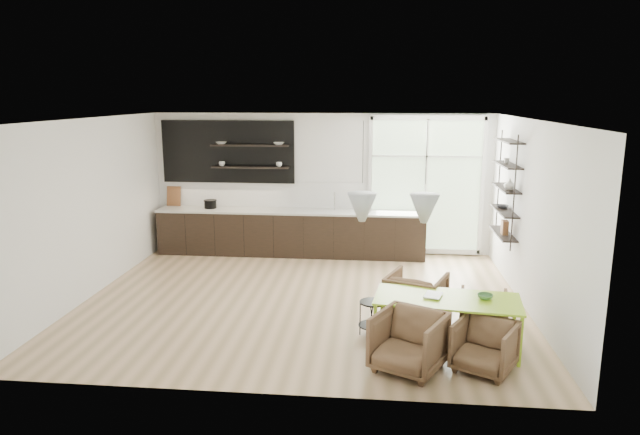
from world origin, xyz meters
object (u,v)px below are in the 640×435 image
at_px(armchair_back_left, 416,297).
at_px(armchair_back_right, 483,312).
at_px(armchair_front_right, 484,346).
at_px(wire_stool, 372,313).
at_px(armchair_front_left, 409,342).
at_px(dining_table, 447,301).

distance_m(armchair_back_left, armchair_back_right, 0.96).
distance_m(armchair_back_right, armchair_front_right, 1.19).
height_order(armchair_front_right, wire_stool, armchair_front_right).
bearing_deg(armchair_back_right, armchair_front_left, 58.14).
relative_size(armchair_back_left, armchair_front_left, 1.02).
height_order(dining_table, armchair_front_right, dining_table).
relative_size(dining_table, armchair_front_left, 2.47).
bearing_deg(armchair_back_right, armchair_back_left, -8.79).
xyz_separation_m(armchair_back_right, wire_stool, (-1.54, -0.23, 0.01)).
height_order(armchair_back_right, wire_stool, armchair_back_right).
distance_m(dining_table, armchair_back_right, 0.86).
bearing_deg(dining_table, armchair_back_right, 50.58).
bearing_deg(armchair_front_left, dining_table, 80.23).
distance_m(dining_table, armchair_front_right, 0.80).
distance_m(armchair_back_left, wire_stool, 0.83).
bearing_deg(armchair_front_right, armchair_back_left, 144.79).
height_order(armchair_back_left, armchair_front_right, armchair_back_left).
height_order(armchair_back_right, armchair_front_right, armchair_front_right).
bearing_deg(armchair_back_left, armchair_front_left, 104.38).
distance_m(dining_table, armchair_back_left, 0.95).
bearing_deg(armchair_back_left, armchair_back_right, -177.17).
relative_size(armchair_back_left, wire_stool, 1.68).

